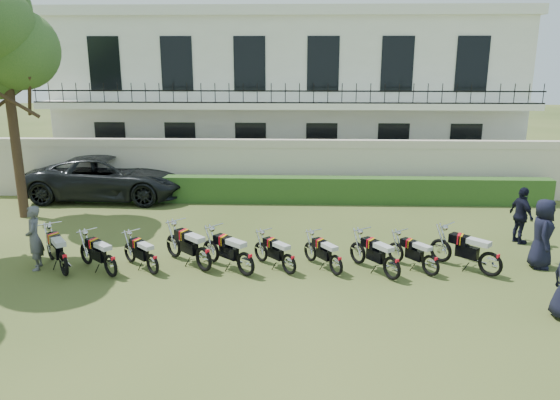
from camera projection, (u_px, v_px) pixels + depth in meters
The scene contains 19 objects.
ground at pixel (276, 277), 13.90m from camera, with size 100.00×100.00×0.00m, color #33431B.
perimeter_wall at pixel (285, 168), 21.32m from camera, with size 30.00×0.35×2.30m.
hedge at pixel (310, 190), 20.68m from camera, with size 18.00×0.60×1.00m, color #264B1A.
building at pixel (288, 92), 26.41m from camera, with size 20.40×9.60×7.40m.
tree_west_near at pixel (4, 41), 17.50m from camera, with size 3.40×3.20×7.90m.
motorcycle_0 at pixel (63, 258), 13.77m from camera, with size 1.29×1.66×1.09m.
motorcycle_1 at pixel (110, 260), 13.72m from camera, with size 1.44×1.29×1.01m.
motorcycle_2 at pixel (152, 259), 13.89m from camera, with size 1.28×1.26×0.94m.
motorcycle_3 at pixel (203, 253), 14.07m from camera, with size 1.53×1.50×1.12m.
motorcycle_4 at pixel (246, 258), 13.77m from camera, with size 1.56×1.38×1.08m.
motorcycle_5 at pixel (289, 259), 13.89m from camera, with size 1.20×1.35×0.94m.
motorcycle_6 at pixel (336, 260), 13.84m from camera, with size 1.00×1.45×0.92m.
motorcycle_7 at pixel (392, 263), 13.54m from camera, with size 1.16×1.60×1.03m.
motorcycle_8 at pixel (431, 260), 13.80m from camera, with size 1.13×1.41×0.94m.
motorcycle_9 at pixel (491, 258), 13.73m from camera, with size 1.55×1.48×1.11m.
suv at pixel (109, 177), 21.25m from camera, with size 2.80×6.08×1.69m, color black.
inspector at pixel (34, 238), 14.19m from camera, with size 0.63×0.41×1.71m, color #5B5B60.
officer_3 at pixel (542, 234), 14.30m from camera, with size 0.91×0.59×1.87m, color black.
officer_5 at pixel (521, 216), 16.16m from camera, with size 1.01×0.42×1.72m, color black.
Camera 1 is at (0.55, -12.91, 5.48)m, focal length 35.00 mm.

